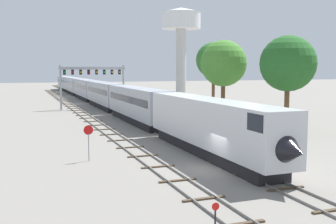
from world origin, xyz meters
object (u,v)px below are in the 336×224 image
at_px(trackside_tree_mid, 288,64).
at_px(water_tower, 181,27).
at_px(signal_gantry, 93,76).
at_px(trackside_tree_left, 214,60).
at_px(trackside_tree_right, 223,64).
at_px(passenger_train, 93,91).
at_px(switch_stand, 215,223).
at_px(stop_sign, 88,138).

bearing_deg(trackside_tree_mid, water_tower, 79.68).
height_order(signal_gantry, trackside_tree_left, trackside_tree_left).
xyz_separation_m(trackside_tree_mid, trackside_tree_right, (-3.40, 9.02, 0.11)).
xyz_separation_m(passenger_train, signal_gantry, (-2.25, -12.73, 3.37)).
relative_size(switch_stand, trackside_tree_right, 0.13).
distance_m(trackside_tree_mid, trackside_tree_right, 9.64).
xyz_separation_m(water_tower, trackside_tree_right, (-13.97, -49.05, -9.93)).
bearing_deg(stop_sign, trackside_tree_left, 50.01).
relative_size(water_tower, stop_sign, 7.89).
bearing_deg(trackside_tree_right, passenger_train, 104.48).
bearing_deg(trackside_tree_right, signal_gantry, 114.88).
relative_size(switch_stand, trackside_tree_mid, 0.13).
relative_size(water_tower, switch_stand, 15.56).
bearing_deg(switch_stand, passenger_train, 84.34).
distance_m(passenger_train, signal_gantry, 13.36).
height_order(trackside_tree_left, trackside_tree_mid, trackside_tree_left).
xyz_separation_m(water_tower, trackside_tree_mid, (-10.57, -58.07, -10.05)).
bearing_deg(trackside_tree_left, trackside_tree_right, -112.81).
bearing_deg(trackside_tree_right, switch_stand, -118.50).
bearing_deg(trackside_tree_mid, trackside_tree_right, 110.63).
distance_m(signal_gantry, stop_sign, 43.32).
distance_m(passenger_train, water_tower, 30.16).
xyz_separation_m(water_tower, stop_sign, (-34.21, -64.53, -16.08)).
height_order(signal_gantry, stop_sign, signal_gantry).
height_order(stop_sign, trackside_tree_right, trackside_tree_right).
relative_size(trackside_tree_mid, trackside_tree_right, 1.00).
bearing_deg(switch_stand, trackside_tree_right, 61.50).
height_order(water_tower, trackside_tree_right, water_tower).
relative_size(switch_stand, stop_sign, 0.51).
relative_size(signal_gantry, water_tower, 0.53).
height_order(passenger_train, signal_gantry, signal_gantry).
distance_m(passenger_train, stop_sign, 56.06).
relative_size(water_tower, trackside_tree_mid, 2.04).
bearing_deg(passenger_train, stop_sign, -100.28).
bearing_deg(trackside_tree_left, stop_sign, -129.99).
distance_m(passenger_train, trackside_tree_mid, 50.84).
relative_size(signal_gantry, trackside_tree_left, 1.00).
height_order(signal_gantry, trackside_tree_mid, trackside_tree_mid).
height_order(water_tower, switch_stand, water_tower).
distance_m(stop_sign, trackside_tree_right, 26.22).
height_order(water_tower, trackside_tree_mid, water_tower).
bearing_deg(trackside_tree_mid, passenger_train, 105.65).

